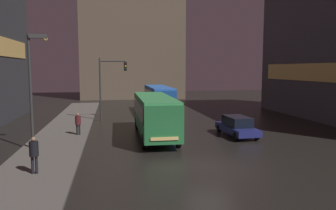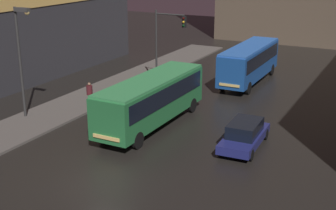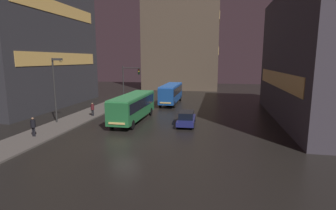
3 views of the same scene
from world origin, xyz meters
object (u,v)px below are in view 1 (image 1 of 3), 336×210
object	(u,v)px
car_taxi	(237,126)
street_lamp_sidewalk	(34,73)
bus_near	(155,112)
pedestrian_mid	(34,151)
pedestrian_near	(78,122)
traffic_light_main	(109,79)
bus_far	(159,97)

from	to	relation	value
car_taxi	street_lamp_sidewalk	bearing A→B (deg)	5.65
bus_near	street_lamp_sidewalk	world-z (taller)	street_lamp_sidewalk
pedestrian_mid	car_taxi	bearing A→B (deg)	60.95
pedestrian_near	pedestrian_mid	world-z (taller)	pedestrian_mid
pedestrian_mid	street_lamp_sidewalk	distance (m)	6.75
pedestrian_mid	traffic_light_main	distance (m)	17.35
street_lamp_sidewalk	traffic_light_main	bearing A→B (deg)	67.56
car_taxi	pedestrian_near	distance (m)	12.42
bus_near	car_taxi	size ratio (longest dim) A/B	2.12
pedestrian_mid	pedestrian_near	bearing A→B (deg)	114.37
bus_far	pedestrian_mid	bearing A→B (deg)	66.34
car_taxi	bus_near	bearing A→B (deg)	-8.24
bus_near	street_lamp_sidewalk	size ratio (longest dim) A/B	1.40
street_lamp_sidewalk	pedestrian_near	bearing A→B (deg)	60.86
bus_far	pedestrian_mid	size ratio (longest dim) A/B	5.31
bus_near	bus_far	xyz separation A→B (m)	(2.22, 13.01, 0.02)
bus_far	pedestrian_near	xyz separation A→B (m)	(-8.06, -11.78, -0.80)
traffic_light_main	pedestrian_mid	bearing A→B (deg)	-102.10
car_taxi	street_lamp_sidewalk	size ratio (longest dim) A/B	0.66
bus_far	street_lamp_sidewalk	distance (m)	19.04
bus_far	traffic_light_main	bearing A→B (deg)	38.65
car_taxi	pedestrian_near	bearing A→B (deg)	-11.24
bus_far	pedestrian_near	bearing A→B (deg)	55.42
pedestrian_near	car_taxi	bearing A→B (deg)	-90.74
traffic_light_main	street_lamp_sidewalk	xyz separation A→B (m)	(-4.63, -11.20, 0.79)
bus_near	street_lamp_sidewalk	distance (m)	9.03
bus_near	pedestrian_near	distance (m)	6.01
pedestrian_near	street_lamp_sidewalk	xyz separation A→B (m)	(-2.21, -3.97, 3.83)
bus_far	car_taxi	distance (m)	14.33
bus_near	traffic_light_main	distance (m)	9.41
bus_near	pedestrian_near	xyz separation A→B (m)	(-5.84, 1.23, -0.78)
bus_far	street_lamp_sidewalk	world-z (taller)	street_lamp_sidewalk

